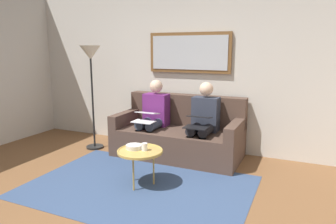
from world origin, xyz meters
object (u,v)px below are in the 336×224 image
object	(u,v)px
person_left	(203,119)
standing_lamp	(91,64)
coffee_table	(140,152)
cup	(145,147)
couch	(179,135)
person_right	(153,115)
framed_mirror	(189,53)
laptop_white	(146,117)
bowl	(134,147)
laptop_black	(198,121)

from	to	relation	value
person_left	standing_lamp	distance (m)	1.97
coffee_table	cup	xyz separation A→B (m)	(-0.05, -0.02, 0.06)
couch	coffee_table	world-z (taller)	couch
cup	person_right	world-z (taller)	person_right
framed_mirror	laptop_white	distance (m)	1.23
cup	bowl	bearing A→B (deg)	-1.54
coffee_table	cup	size ratio (longest dim) A/B	6.00
person_left	person_right	world-z (taller)	same
coffee_table	couch	bearing A→B (deg)	-90.21
couch	standing_lamp	distance (m)	1.78
bowl	laptop_white	size ratio (longest dim) A/B	0.58
laptop_black	couch	bearing A→B (deg)	-37.64
coffee_table	bowl	distance (m)	0.10
framed_mirror	person_left	world-z (taller)	framed_mirror
coffee_table	person_left	world-z (taller)	person_left
coffee_table	framed_mirror	bearing A→B (deg)	-90.16
person_right	person_left	bearing A→B (deg)	180.00
laptop_black	person_right	xyz separation A→B (m)	(0.81, -0.24, -0.02)
person_left	laptop_white	xyz separation A→B (m)	(0.81, 0.25, 0.02)
coffee_table	person_left	bearing A→B (deg)	-109.61
bowl	cup	bearing A→B (deg)	178.46
bowl	standing_lamp	size ratio (longest dim) A/B	0.12
person_right	laptop_white	world-z (taller)	person_right
framed_mirror	bowl	xyz separation A→B (m)	(0.10, 1.58, -1.09)
couch	bowl	bearing A→B (deg)	85.37
couch	coffee_table	size ratio (longest dim) A/B	3.52
laptop_white	coffee_table	bearing A→B (deg)	114.03
person_left	person_right	bearing A→B (deg)	0.00
coffee_table	bowl	world-z (taller)	bowl
laptop_black	laptop_white	world-z (taller)	laptop_black
bowl	couch	bearing A→B (deg)	-94.63
framed_mirror	standing_lamp	bearing A→B (deg)	25.10
person_left	laptop_white	world-z (taller)	person_left
couch	laptop_white	distance (m)	0.60
couch	framed_mirror	bearing A→B (deg)	-90.00
couch	standing_lamp	size ratio (longest dim) A/B	1.14
couch	bowl	size ratio (longest dim) A/B	9.79
person_right	laptop_white	distance (m)	0.25
laptop_white	standing_lamp	xyz separation A→B (m)	(0.99, -0.05, 0.74)
bowl	coffee_table	bearing A→B (deg)	165.46
cup	framed_mirror	bearing A→B (deg)	-88.19
framed_mirror	coffee_table	world-z (taller)	framed_mirror
couch	person_left	xyz separation A→B (m)	(-0.40, 0.07, 0.30)
cup	standing_lamp	bearing A→B (deg)	-32.67
bowl	laptop_black	xyz separation A→B (m)	(-0.50, -0.88, 0.17)
person_left	framed_mirror	bearing A→B (deg)	-48.45
cup	bowl	xyz separation A→B (m)	(0.15, -0.00, -0.02)
cup	laptop_white	distance (m)	1.00
person_left	person_right	size ratio (longest dim) A/B	1.00
person_left	standing_lamp	xyz separation A→B (m)	(1.80, 0.20, 0.76)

